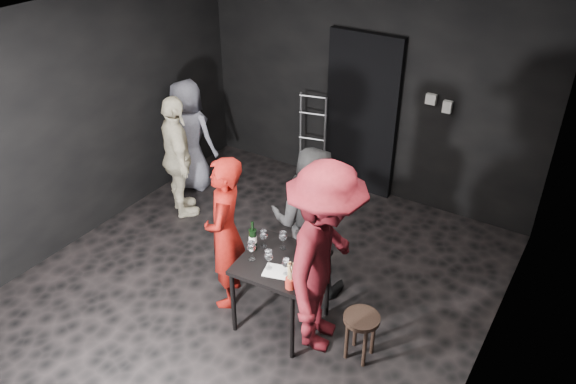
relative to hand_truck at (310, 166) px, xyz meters
The scene contains 27 objects.
floor 2.35m from the hand_truck, 74.56° to the right, with size 4.50×5.00×0.02m, color black.
ceiling 3.41m from the hand_truck, 74.56° to the right, with size 4.50×5.00×0.02m, color silver.
wall_back 1.31m from the hand_truck, 21.42° to the left, with size 4.50×0.04×2.70m, color black.
wall_front 4.93m from the hand_truck, 82.54° to the right, with size 4.50×0.04×2.70m, color black.
wall_left 3.00m from the hand_truck, 125.81° to the right, with size 0.04×5.00×2.70m, color black.
wall_right 3.82m from the hand_truck, 38.14° to the right, with size 0.04×5.00×2.70m, color black.
doorway 1.05m from the hand_truck, 16.49° to the left, with size 0.95×0.10×2.10m, color black.
wallbox_upper 1.93m from the hand_truck, ahead, with size 0.12×0.06×0.12m, color #B7B7B2.
wallbox_lower 2.05m from the hand_truck, ahead, with size 0.10×0.06×0.14m, color #B7B7B2.
hand_truck is the anchor object (origin of this frame).
tasting_table 2.77m from the hand_truck, 65.62° to the right, with size 0.72×0.72×0.75m.
stool 3.16m from the hand_truck, 51.78° to the right, with size 0.32×0.32×0.47m.
server_red 2.60m from the hand_truck, 78.74° to the right, with size 0.62×0.41×1.70m, color maroon.
woman_black 2.26m from the hand_truck, 60.58° to the right, with size 0.83×0.46×1.71m, color #29292A.
man_maroon 3.07m from the hand_truck, 57.77° to the right, with size 1.47×0.68×2.28m, color #5A1017.
bystander_cream 1.89m from the hand_truck, 121.90° to the right, with size 0.93×0.44×1.59m, color beige.
bystander_grey 1.68m from the hand_truck, 143.24° to the right, with size 0.72×0.39×1.48m, color gray.
tasting_mat 2.95m from the hand_truck, 65.30° to the right, with size 0.28×0.19×0.00m, color white.
wine_glass_a 2.84m from the hand_truck, 71.02° to the right, with size 0.08×0.08×0.22m, color white, non-canonical shape.
wine_glass_b 2.64m from the hand_truck, 69.79° to the right, with size 0.08×0.08×0.20m, color white, non-canonical shape.
wine_glass_c 2.63m from the hand_truck, 65.74° to the right, with size 0.08×0.08×0.20m, color white, non-canonical shape.
wine_glass_d 2.93m from the hand_truck, 67.40° to the right, with size 0.08×0.08×0.21m, color white, non-canonical shape.
wine_glass_e 2.99m from the hand_truck, 64.19° to the right, with size 0.07×0.07×0.19m, color white, non-canonical shape.
wine_glass_f 2.79m from the hand_truck, 61.66° to the right, with size 0.08×0.08×0.20m, color white, non-canonical shape.
wine_bottle 2.70m from the hand_truck, 71.72° to the right, with size 0.07×0.07×0.30m.
breadstick_cup 3.16m from the hand_truck, 63.14° to the right, with size 0.09×0.09×0.28m.
reserved_card 2.93m from the hand_truck, 59.97° to the right, with size 0.07×0.12×0.09m, color white, non-canonical shape.
Camera 1 is at (2.68, -3.58, 3.92)m, focal length 35.00 mm.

